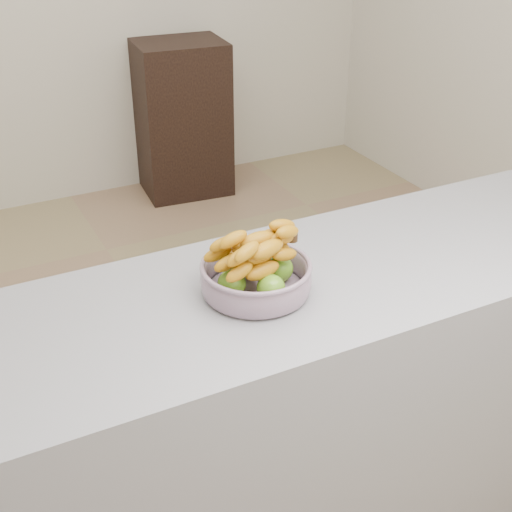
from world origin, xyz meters
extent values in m
plane|color=#8E7D57|center=(0.00, 0.00, 0.00)|extent=(4.00, 4.00, 0.00)
cube|color=gray|center=(0.00, -0.78, 0.45)|extent=(2.00, 0.60, 0.90)
cube|color=black|center=(0.68, 1.78, 0.46)|extent=(0.54, 0.45, 0.91)
cylinder|color=#A7B4C9|center=(-0.13, -0.78, 0.91)|extent=(0.23, 0.23, 0.01)
torus|color=#A7B4C9|center=(-0.13, -0.78, 0.97)|extent=(0.27, 0.27, 0.01)
sphere|color=#569219|center=(-0.12, -0.84, 0.94)|extent=(0.07, 0.07, 0.07)
sphere|color=#569219|center=(-0.06, -0.77, 0.94)|extent=(0.07, 0.07, 0.07)
sphere|color=#569219|center=(-0.13, -0.71, 0.94)|extent=(0.07, 0.07, 0.07)
sphere|color=#569219|center=(-0.19, -0.78, 0.94)|extent=(0.07, 0.07, 0.07)
ellipsoid|color=orange|center=(-0.13, -0.82, 0.98)|extent=(0.17, 0.07, 0.04)
ellipsoid|color=orange|center=(-0.14, -0.78, 0.98)|extent=(0.17, 0.05, 0.04)
ellipsoid|color=orange|center=(-0.14, -0.74, 0.98)|extent=(0.17, 0.05, 0.04)
ellipsoid|color=orange|center=(-0.13, -0.80, 1.01)|extent=(0.17, 0.08, 0.04)
ellipsoid|color=orange|center=(-0.13, -0.75, 1.01)|extent=(0.17, 0.06, 0.04)
ellipsoid|color=orange|center=(-0.12, -0.78, 1.04)|extent=(0.17, 0.05, 0.04)
ellipsoid|color=orange|center=(-0.12, -0.82, 1.04)|extent=(0.17, 0.09, 0.04)
cylinder|color=#392512|center=(-0.02, -0.77, 1.03)|extent=(0.03, 0.03, 0.03)
camera|label=1|loc=(-0.79, -2.09, 1.83)|focal=50.00mm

